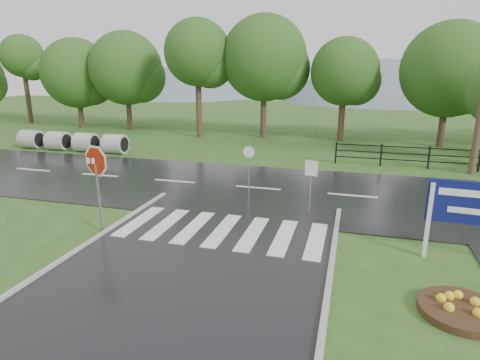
% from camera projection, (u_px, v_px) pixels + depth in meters
% --- Properties ---
extents(ground, '(120.00, 120.00, 0.00)m').
position_uv_depth(ground, '(147.00, 322.00, 8.35)').
color(ground, '#2E571D').
rests_on(ground, ground).
extents(main_road, '(90.00, 8.00, 0.04)m').
position_uv_depth(main_road, '(258.00, 189.00, 17.62)').
color(main_road, black).
rests_on(main_road, ground).
extents(crosswalk, '(6.50, 2.80, 0.02)m').
position_uv_depth(crosswalk, '(222.00, 230.00, 12.97)').
color(crosswalk, silver).
rests_on(crosswalk, ground).
extents(fence_west, '(9.58, 0.08, 1.20)m').
position_uv_depth(fence_west, '(429.00, 155.00, 20.94)').
color(fence_west, black).
rests_on(fence_west, ground).
extents(hills, '(102.00, 48.00, 48.00)m').
position_uv_depth(hills, '(347.00, 188.00, 71.82)').
color(hills, slate).
rests_on(hills, ground).
extents(treeline, '(83.20, 5.20, 10.00)m').
position_uv_depth(treeline, '(314.00, 139.00, 30.33)').
color(treeline, '#254F18').
rests_on(treeline, ground).
extents(culvert_pipes, '(7.60, 1.20, 1.20)m').
position_uv_depth(culvert_pipes, '(72.00, 142.00, 25.64)').
color(culvert_pipes, '#9E9B93').
rests_on(culvert_pipes, ground).
extents(stop_sign, '(1.29, 0.40, 3.01)m').
position_uv_depth(stop_sign, '(97.00, 169.00, 12.48)').
color(stop_sign, '#939399').
rests_on(stop_sign, ground).
extents(estate_billboard, '(2.58, 0.27, 2.26)m').
position_uv_depth(estate_billboard, '(479.00, 208.00, 10.56)').
color(estate_billboard, silver).
rests_on(estate_billboard, ground).
extents(flower_bed, '(1.77, 1.77, 0.35)m').
position_uv_depth(flower_bed, '(461.00, 309.00, 8.59)').
color(flower_bed, '#332111').
rests_on(flower_bed, ground).
extents(reg_sign_small, '(0.44, 0.10, 2.01)m').
position_uv_depth(reg_sign_small, '(311.00, 176.00, 14.11)').
color(reg_sign_small, '#939399').
rests_on(reg_sign_small, ground).
extents(reg_sign_round, '(0.48, 0.07, 2.05)m').
position_uv_depth(reg_sign_round, '(249.00, 164.00, 16.54)').
color(reg_sign_round, '#939399').
rests_on(reg_sign_round, ground).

